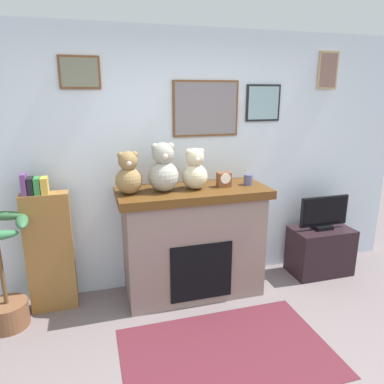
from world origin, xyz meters
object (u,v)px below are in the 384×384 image
(candle_jar, at_px, (248,180))
(mantel_clock, at_px, (224,180))
(tv_stand, at_px, (320,251))
(fireplace, at_px, (193,241))
(television, at_px, (324,213))
(teddy_bear_grey, at_px, (195,171))
(bookshelf, at_px, (50,249))
(potted_plant, at_px, (6,288))
(teddy_bear_cream, at_px, (129,175))
(teddy_bear_brown, at_px, (163,170))

(candle_jar, bearing_deg, mantel_clock, -179.60)
(tv_stand, bearing_deg, mantel_clock, -179.56)
(fireplace, height_order, mantel_clock, mantel_clock)
(tv_stand, bearing_deg, television, -90.00)
(teddy_bear_grey, bearing_deg, candle_jar, 0.05)
(bookshelf, height_order, potted_plant, bookshelf)
(television, distance_m, teddy_bear_grey, 1.60)
(television, relative_size, teddy_bear_cream, 1.47)
(potted_plant, relative_size, mantel_clock, 7.03)
(fireplace, distance_m, television, 1.51)
(potted_plant, bearing_deg, candle_jar, 1.92)
(candle_jar, height_order, teddy_bear_cream, teddy_bear_cream)
(tv_stand, bearing_deg, teddy_bear_cream, -179.79)
(fireplace, distance_m, mantel_clock, 0.69)
(candle_jar, distance_m, mantel_clock, 0.26)
(tv_stand, height_order, teddy_bear_cream, teddy_bear_cream)
(potted_plant, relative_size, teddy_bear_brown, 2.22)
(teddy_bear_brown, bearing_deg, mantel_clock, -0.12)
(television, relative_size, candle_jar, 5.55)
(mantel_clock, bearing_deg, fireplace, 176.40)
(mantel_clock, bearing_deg, potted_plant, -177.88)
(candle_jar, bearing_deg, bookshelf, 176.80)
(mantel_clock, bearing_deg, bookshelf, 176.24)
(bookshelf, bearing_deg, tv_stand, -2.00)
(television, relative_size, teddy_bear_grey, 1.47)
(candle_jar, height_order, mantel_clock, mantel_clock)
(teddy_bear_brown, bearing_deg, fireplace, 3.61)
(tv_stand, bearing_deg, bookshelf, 178.00)
(fireplace, xyz_separation_m, teddy_bear_grey, (0.01, -0.02, 0.73))
(bookshelf, xyz_separation_m, teddy_bear_cream, (0.74, -0.11, 0.68))
(teddy_bear_cream, relative_size, teddy_bear_grey, 1.00)
(bookshelf, bearing_deg, teddy_bear_cream, -8.25)
(tv_stand, bearing_deg, candle_jar, -179.55)
(bookshelf, xyz_separation_m, candle_jar, (1.92, -0.11, 0.56))
(tv_stand, bearing_deg, teddy_bear_brown, -179.75)
(bookshelf, distance_m, television, 2.86)
(potted_plant, xyz_separation_m, mantel_clock, (2.03, 0.07, 0.81))
(mantel_clock, height_order, teddy_bear_brown, teddy_bear_brown)
(candle_jar, bearing_deg, fireplace, 178.22)
(fireplace, bearing_deg, teddy_bear_grey, -54.57)
(tv_stand, distance_m, candle_jar, 1.29)
(fireplace, height_order, candle_jar, candle_jar)
(fireplace, bearing_deg, tv_stand, -0.40)
(potted_plant, xyz_separation_m, teddy_bear_grey, (1.73, 0.08, 0.92))
(teddy_bear_cream, height_order, teddy_bear_brown, teddy_bear_brown)
(teddy_bear_cream, bearing_deg, candle_jar, 0.02)
(fireplace, bearing_deg, bookshelf, 176.21)
(potted_plant, distance_m, teddy_bear_cream, 1.44)
(bookshelf, bearing_deg, teddy_bear_grey, -4.52)
(fireplace, relative_size, candle_jar, 14.02)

